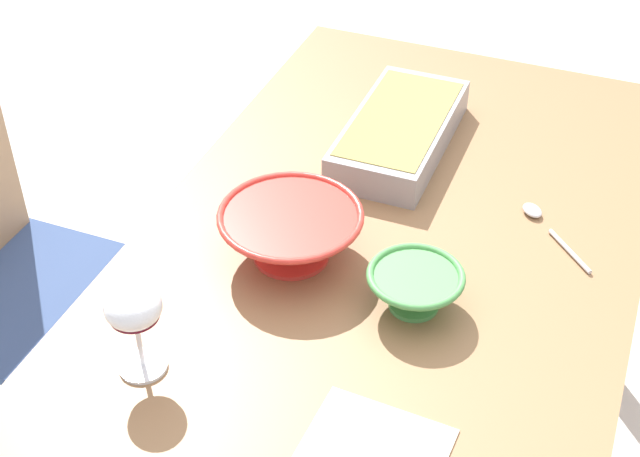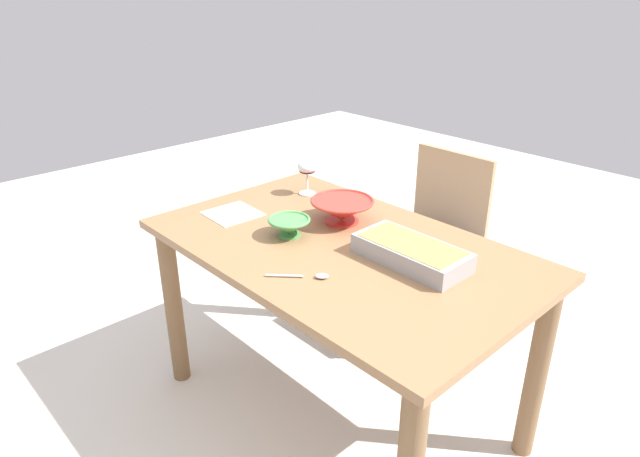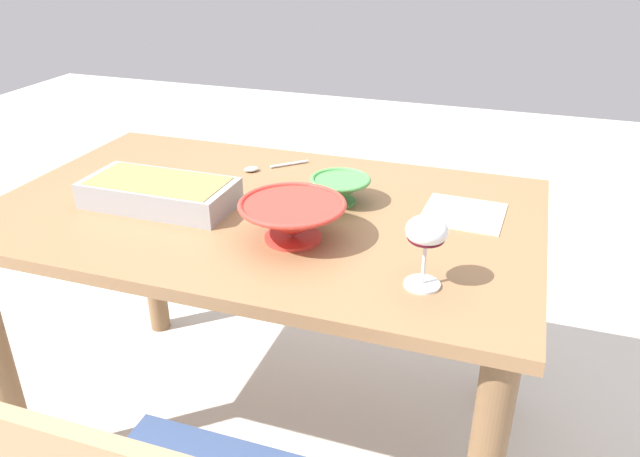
# 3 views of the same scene
# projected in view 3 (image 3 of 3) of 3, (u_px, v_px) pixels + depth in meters

# --- Properties ---
(ground_plane) EXTENTS (8.00, 8.00, 0.00)m
(ground_plane) POSITION_uv_depth(u_px,v_px,m) (274.00, 429.00, 1.94)
(ground_plane) COLOR beige
(dining_table) EXTENTS (1.40, 0.86, 0.77)m
(dining_table) POSITION_uv_depth(u_px,v_px,m) (266.00, 251.00, 1.65)
(dining_table) COLOR olive
(dining_table) RESTS_ON ground_plane
(wine_glass) EXTENTS (0.08, 0.08, 0.15)m
(wine_glass) POSITION_uv_depth(u_px,v_px,m) (426.00, 236.00, 1.20)
(wine_glass) COLOR white
(wine_glass) RESTS_ON dining_table
(casserole_dish) EXTENTS (0.39, 0.18, 0.07)m
(casserole_dish) POSITION_uv_depth(u_px,v_px,m) (159.00, 191.00, 1.59)
(casserole_dish) COLOR #99999E
(casserole_dish) RESTS_ON dining_table
(mixing_bowl) EXTENTS (0.16, 0.16, 0.07)m
(mixing_bowl) POSITION_uv_depth(u_px,v_px,m) (340.00, 188.00, 1.60)
(mixing_bowl) COLOR #4C994C
(mixing_bowl) RESTS_ON dining_table
(small_bowl) EXTENTS (0.25, 0.25, 0.09)m
(small_bowl) POSITION_uv_depth(u_px,v_px,m) (293.00, 219.00, 1.41)
(small_bowl) COLOR red
(small_bowl) RESTS_ON dining_table
(serving_spoon) EXTENTS (0.16, 0.15, 0.01)m
(serving_spoon) POSITION_uv_depth(u_px,v_px,m) (263.00, 167.00, 1.83)
(serving_spoon) COLOR silver
(serving_spoon) RESTS_ON dining_table
(napkin) EXTENTS (0.21, 0.20, 0.00)m
(napkin) POSITION_uv_depth(u_px,v_px,m) (463.00, 213.00, 1.55)
(napkin) COLOR beige
(napkin) RESTS_ON dining_table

